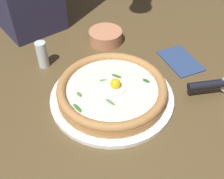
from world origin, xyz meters
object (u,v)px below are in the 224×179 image
object	(u,v)px
folded_napkin	(181,60)
pepper_shaker	(42,55)
side_bowl	(106,37)
pizza	(112,89)
pizza_cutter	(216,84)

from	to	relation	value
folded_napkin	pepper_shaker	bearing A→B (deg)	162.51
pepper_shaker	side_bowl	bearing A→B (deg)	14.32
pizza	pepper_shaker	xyz separation A→B (m)	(-0.14, 0.20, 0.01)
pizza_cutter	pepper_shaker	world-z (taller)	same
pizza	pizza_cutter	size ratio (longest dim) A/B	1.70
side_bowl	pepper_shaker	world-z (taller)	pepper_shaker
pizza_cutter	pepper_shaker	bearing A→B (deg)	144.73
side_bowl	pizza_cutter	xyz separation A→B (m)	(0.19, -0.34, 0.02)
folded_napkin	pepper_shaker	world-z (taller)	pepper_shaker
folded_napkin	pizza	bearing A→B (deg)	-163.20
side_bowl	pizza	bearing A→B (deg)	-105.73
side_bowl	folded_napkin	world-z (taller)	side_bowl
side_bowl	pizza_cutter	world-z (taller)	pizza_cutter
pizza_cutter	side_bowl	bearing A→B (deg)	118.71
folded_napkin	pepper_shaker	size ratio (longest dim) A/B	1.71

